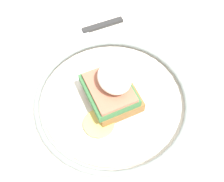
% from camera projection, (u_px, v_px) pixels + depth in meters
% --- Properties ---
extents(dining_table, '(1.05, 0.81, 0.77)m').
position_uv_depth(dining_table, '(115.00, 143.00, 0.56)').
color(dining_table, beige).
rests_on(dining_table, ground_plane).
extents(plate, '(0.26, 0.26, 0.02)m').
position_uv_depth(plate, '(112.00, 100.00, 0.47)').
color(plate, silver).
rests_on(plate, dining_table).
extents(sandwich, '(0.11, 0.10, 0.08)m').
position_uv_depth(sandwich, '(112.00, 89.00, 0.44)').
color(sandwich, olive).
rests_on(sandwich, plate).
extents(knife, '(0.02, 0.21, 0.01)m').
position_uv_depth(knife, '(84.00, 31.00, 0.57)').
color(knife, '#2D2D2D').
rests_on(knife, dining_table).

